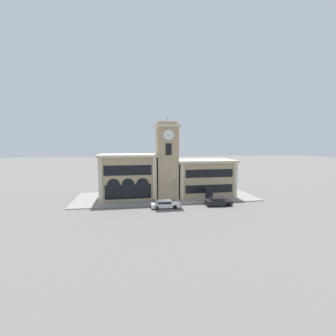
{
  "coord_description": "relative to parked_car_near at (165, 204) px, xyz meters",
  "views": [
    {
      "loc": [
        -6.99,
        -38.38,
        10.99
      ],
      "look_at": [
        -0.11,
        3.28,
        6.33
      ],
      "focal_mm": 24.0,
      "sensor_mm": 36.0,
      "label": 1
    }
  ],
  "objects": [
    {
      "name": "town_hall_right_wing",
      "position": [
        9.53,
        8.32,
        3.11
      ],
      "size": [
        12.37,
        7.84,
        7.56
      ],
      "color": "tan",
      "rests_on": "ground_plane"
    },
    {
      "name": "town_hall_left_wing",
      "position": [
        -6.21,
        8.32,
        3.75
      ],
      "size": [
        11.31,
        7.84,
        8.83
      ],
      "color": "tan",
      "rests_on": "ground_plane"
    },
    {
      "name": "sidewalk_kerb",
      "position": [
        1.39,
        7.71,
        -0.62
      ],
      "size": [
        35.95,
        12.42,
        0.15
      ],
      "color": "gray",
      "rests_on": "ground_plane"
    },
    {
      "name": "bollard",
      "position": [
        -1.75,
        2.0,
        -0.03
      ],
      "size": [
        0.18,
        0.18,
        1.06
      ],
      "color": "black",
      "rests_on": "sidewalk_kerb"
    },
    {
      "name": "parked_car_near",
      "position": [
        0.0,
        0.0,
        0.0
      ],
      "size": [
        4.96,
        2.06,
        1.31
      ],
      "rotation": [
        0.0,
        0.0,
        -0.06
      ],
      "color": "silver",
      "rests_on": "ground_plane"
    },
    {
      "name": "clock_tower",
      "position": [
        1.4,
        6.78,
        6.89
      ],
      "size": [
        4.7,
        4.7,
        16.27
      ],
      "color": "tan",
      "rests_on": "ground_plane"
    },
    {
      "name": "street_lamp",
      "position": [
        1.97,
        2.07,
        2.9
      ],
      "size": [
        0.36,
        0.36,
        5.18
      ],
      "color": "#4C4C51",
      "rests_on": "sidewalk_kerb"
    },
    {
      "name": "ground_plane",
      "position": [
        1.39,
        1.51,
        -0.7
      ],
      "size": [
        300.0,
        300.0,
        0.0
      ],
      "primitive_type": "plane",
      "color": "#605E5B"
    },
    {
      "name": "parked_car_mid",
      "position": [
        9.53,
        -0.0,
        0.05
      ],
      "size": [
        4.64,
        2.13,
        1.42
      ],
      "rotation": [
        0.0,
        0.0,
        -0.06
      ],
      "color": "black",
      "rests_on": "ground_plane"
    }
  ]
}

